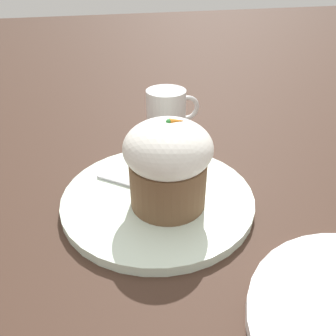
% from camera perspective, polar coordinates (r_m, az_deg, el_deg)
% --- Properties ---
extents(ground_plane, '(4.00, 4.00, 0.00)m').
position_cam_1_polar(ground_plane, '(0.46, -1.74, -5.82)').
color(ground_plane, '#3D281E').
extents(dessert_plate, '(0.26, 0.26, 0.01)m').
position_cam_1_polar(dessert_plate, '(0.45, -1.75, -5.16)').
color(dessert_plate, silver).
rests_on(dessert_plate, ground_plane).
extents(carrot_cake, '(0.11, 0.11, 0.12)m').
position_cam_1_polar(carrot_cake, '(0.40, 0.00, 0.86)').
color(carrot_cake, brown).
rests_on(carrot_cake, dessert_plate).
extents(spoon, '(0.09, 0.08, 0.01)m').
position_cam_1_polar(spoon, '(0.46, -4.82, -3.27)').
color(spoon, '#B7B7BC').
rests_on(spoon, dessert_plate).
extents(coffee_cup, '(0.11, 0.08, 0.08)m').
position_cam_1_polar(coffee_cup, '(0.64, -0.15, 10.00)').
color(coffee_cup, white).
rests_on(coffee_cup, ground_plane).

